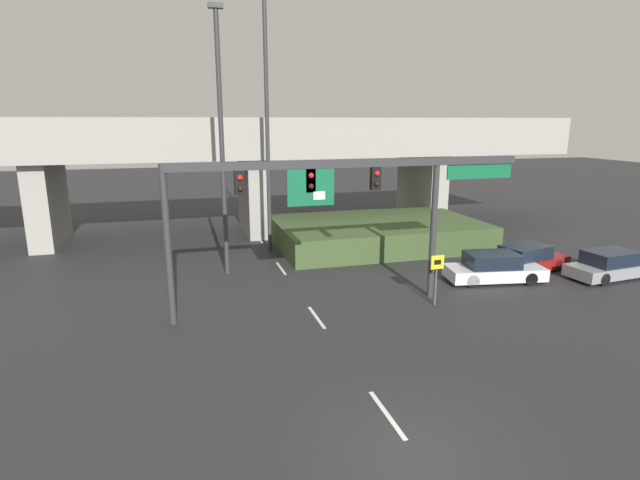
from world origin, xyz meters
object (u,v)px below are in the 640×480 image
highway_light_pole_near (266,92)px  parked_sedan_near_right (494,268)px  signal_gantry (339,190)px  speed_limit_sign (437,272)px  highway_light_pole_far (221,139)px  parked_sedan_mid_right (526,260)px  parked_sedan_far_right (611,265)px

highway_light_pole_near → parked_sedan_near_right: highway_light_pole_near is taller
signal_gantry → speed_limit_sign: size_ratio=6.59×
speed_limit_sign → parked_sedan_near_right: (4.41, 2.20, -0.83)m
speed_limit_sign → highway_light_pole_near: highway_light_pole_near is taller
highway_light_pole_far → speed_limit_sign: bearing=-41.2°
parked_sedan_mid_right → highway_light_pole_near: bearing=134.4°
highway_light_pole_far → parked_sedan_far_right: 20.66m
highway_light_pole_far → parked_sedan_mid_right: (15.26, -4.05, -6.29)m
parked_sedan_far_right → highway_light_pole_far: bearing=156.7°
parked_sedan_mid_right → speed_limit_sign: bearing=-168.2°
speed_limit_sign → parked_sedan_near_right: speed_limit_sign is taller
highway_light_pole_near → speed_limit_sign: bearing=-65.2°
highway_light_pole_near → parked_sedan_mid_right: bearing=-33.4°
parked_sedan_near_right → highway_light_pole_near: bearing=146.3°
highway_light_pole_near → parked_sedan_mid_right: 17.07m
speed_limit_sign → parked_sedan_near_right: bearing=26.5°
highway_light_pole_far → parked_sedan_mid_right: bearing=-14.9°
parked_sedan_near_right → parked_sedan_mid_right: (2.65, 0.95, -0.01)m
signal_gantry → parked_sedan_mid_right: (11.16, 2.13, -4.41)m
speed_limit_sign → highway_light_pole_near: bearing=114.8°
parked_sedan_mid_right → highway_light_pole_far: bearing=152.9°
speed_limit_sign → parked_sedan_mid_right: bearing=24.0°
highway_light_pole_near → parked_sedan_far_right: size_ratio=3.71×
signal_gantry → speed_limit_sign: (4.10, -1.01, -3.57)m
signal_gantry → highway_light_pole_far: (-4.10, 6.18, 1.88)m
signal_gantry → parked_sedan_mid_right: signal_gantry is taller
parked_sedan_far_right → highway_light_pole_near: bearing=141.9°
parked_sedan_near_right → signal_gantry: bearing=-162.6°
parked_sedan_near_right → highway_light_pole_far: bearing=167.9°
highway_light_pole_far → parked_sedan_far_right: highway_light_pole_far is taller
highway_light_pole_near → highway_light_pole_far: (-3.01, -4.02, -2.44)m
parked_sedan_near_right → parked_sedan_far_right: size_ratio=1.03×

